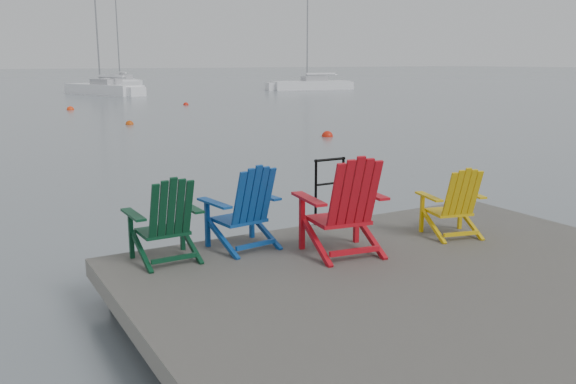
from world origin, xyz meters
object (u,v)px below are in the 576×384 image
sailboat_mid (121,83)px  chair_yellow (454,202)px  buoy_b (130,124)px  buoy_d (70,110)px  sailboat_near (104,90)px  handrail (330,184)px  buoy_a (327,137)px  chair_red (345,205)px  sailboat_far (311,86)px  chair_green (166,219)px  buoy_c (186,105)px  chair_blue (245,207)px

sailboat_mid → chair_yellow: bearing=-94.9°
buoy_b → buoy_d: buoy_d is taller
sailboat_near → buoy_b: 24.35m
handrail → buoy_b: size_ratio=2.62×
handrail → buoy_a: 13.74m
chair_yellow → buoy_b: (1.40, 20.48, -0.95)m
handrail → buoy_d: (1.66, 28.49, -1.04)m
chair_red → sailboat_near: 44.97m
sailboat_near → sailboat_far: sailboat_near is taller
chair_green → sailboat_mid: 59.38m
sailboat_mid → buoy_d: (-10.18, -28.65, -0.35)m
chair_yellow → chair_red: bearing=-169.2°
buoy_b → buoy_c: 11.48m
chair_blue → buoy_a: (8.97, 11.98, -1.01)m
chair_red → buoy_b: bearing=88.8°
chair_yellow → sailboat_near: sailboat_near is taller
chair_blue → chair_red: (0.89, -0.77, 0.07)m
chair_blue → buoy_c: (10.00, 29.36, -1.01)m
chair_blue → buoy_b: (3.91, 19.64, -1.01)m
chair_green → buoy_b: bearing=74.8°
handrail → sailboat_mid: 58.36m
chair_red → sailboat_far: 50.15m
chair_blue → buoy_b: size_ratio=2.95×
buoy_a → sailboat_mid: bearing=84.5°
sailboat_far → chair_yellow: bearing=158.5°
chair_blue → buoy_d: (3.17, 28.97, -1.01)m
chair_yellow → sailboat_near: bearing=95.8°
sailboat_near → buoy_b: bearing=-122.5°
sailboat_mid → sailboat_far: bearing=-43.4°
sailboat_near → sailboat_far: bearing=-26.3°
sailboat_mid → buoy_a: (-4.38, -45.64, -0.35)m
chair_blue → buoy_a: 15.00m
chair_green → buoy_d: size_ratio=2.40×
handrail → sailboat_far: sailboat_far is taller
chair_green → sailboat_near: size_ratio=0.09×
sailboat_far → sailboat_near: bearing=93.6°
handrail → buoy_c: 30.12m
handrail → chair_red: bearing=-116.2°
sailboat_near → buoy_a: 31.60m
sailboat_near → buoy_d: 15.50m
chair_yellow → buoy_b: 20.55m
handrail → sailboat_mid: bearing=78.3°
handrail → buoy_c: size_ratio=2.72×
chair_yellow → buoy_b: size_ratio=2.62×
chair_blue → sailboat_near: 44.37m
chair_yellow → sailboat_near: size_ratio=0.08×
handrail → chair_yellow: 1.66m
chair_red → buoy_d: (2.28, 29.74, -1.08)m
handrail → sailboat_near: sailboat_near is taller
sailboat_far → buoy_a: sailboat_far is taller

